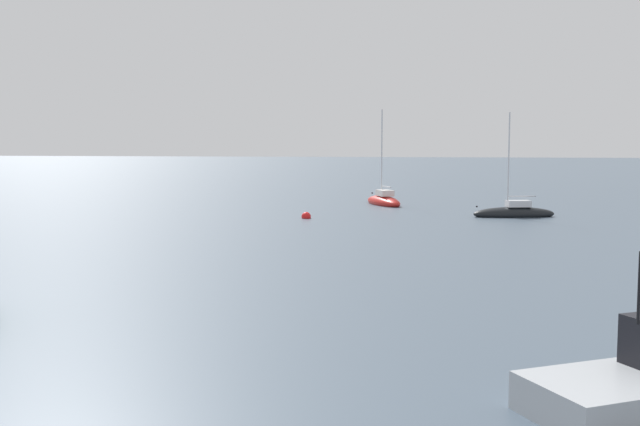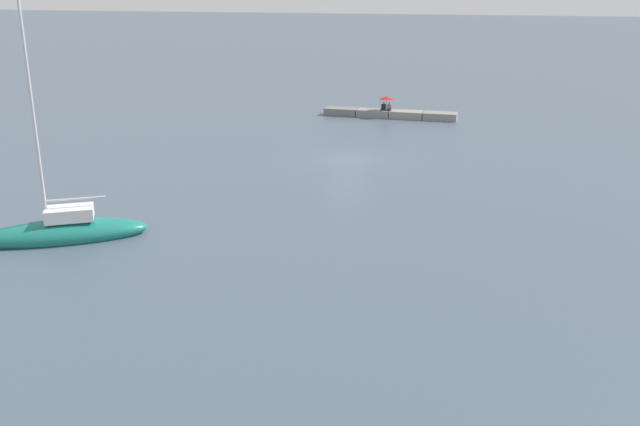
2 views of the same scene
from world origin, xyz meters
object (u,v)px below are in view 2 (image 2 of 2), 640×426
object	(u,v)px
umbrella_open_red	(387,98)
sailboat_teal_outer	(63,231)
person_seated_grey_left	(389,108)
person_seated_dark_right	(383,107)

from	to	relation	value
umbrella_open_red	sailboat_teal_outer	world-z (taller)	sailboat_teal_outer
person_seated_grey_left	person_seated_dark_right	world-z (taller)	same
person_seated_dark_right	umbrella_open_red	size ratio (longest dim) A/B	0.51
person_seated_grey_left	person_seated_dark_right	bearing A→B (deg)	-4.08
person_seated_grey_left	umbrella_open_red	world-z (taller)	umbrella_open_red
person_seated_grey_left	sailboat_teal_outer	bearing A→B (deg)	77.32
person_seated_grey_left	sailboat_teal_outer	distance (m)	36.77
person_seated_grey_left	umbrella_open_red	bearing A→B (deg)	-8.45
umbrella_open_red	sailboat_teal_outer	size ratio (longest dim) A/B	0.13
umbrella_open_red	sailboat_teal_outer	xyz separation A→B (m)	(8.99, 35.63, -1.39)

